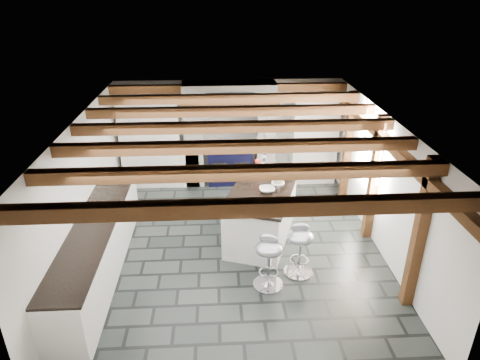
{
  "coord_description": "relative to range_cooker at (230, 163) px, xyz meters",
  "views": [
    {
      "loc": [
        -0.28,
        -6.37,
        4.31
      ],
      "look_at": [
        0.1,
        0.4,
        1.1
      ],
      "focal_mm": 32.0,
      "sensor_mm": 36.0,
      "label": 1
    }
  ],
  "objects": [
    {
      "name": "ground",
      "position": [
        0.0,
        -2.68,
        -0.47
      ],
      "size": [
        6.0,
        6.0,
        0.0
      ],
      "primitive_type": "plane",
      "color": "black",
      "rests_on": "ground"
    },
    {
      "name": "room_shell",
      "position": [
        -0.61,
        -1.26,
        0.6
      ],
      "size": [
        6.0,
        6.03,
        6.0
      ],
      "color": "silver",
      "rests_on": "ground"
    },
    {
      "name": "range_cooker",
      "position": [
        0.0,
        0.0,
        0.0
      ],
      "size": [
        1.0,
        0.63,
        0.99
      ],
      "color": "black",
      "rests_on": "ground"
    },
    {
      "name": "kitchen_island",
      "position": [
        0.49,
        -2.36,
        0.03
      ],
      "size": [
        1.6,
        2.19,
        1.3
      ],
      "rotation": [
        0.0,
        0.0,
        -0.32
      ],
      "color": "white",
      "rests_on": "ground"
    },
    {
      "name": "bar_stool_near",
      "position": [
        0.97,
        -3.5,
        0.07
      ],
      "size": [
        0.47,
        0.47,
        0.86
      ],
      "rotation": [
        0.0,
        0.0,
        -0.06
      ],
      "color": "silver",
      "rests_on": "ground"
    },
    {
      "name": "bar_stool_far",
      "position": [
        0.45,
        -3.78,
        0.07
      ],
      "size": [
        0.55,
        0.55,
        0.87
      ],
      "rotation": [
        0.0,
        0.0,
        -0.36
      ],
      "color": "silver",
      "rests_on": "ground"
    }
  ]
}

